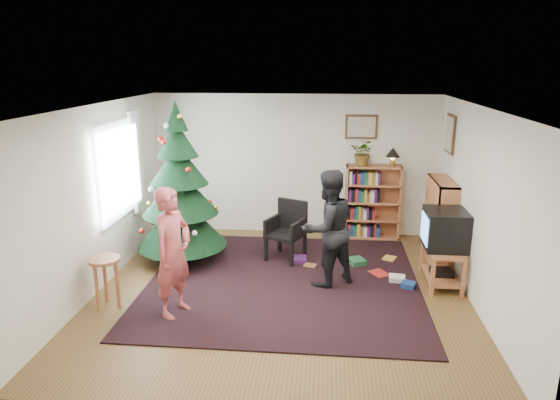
# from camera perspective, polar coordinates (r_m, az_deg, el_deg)

# --- Properties ---
(floor) EXTENTS (5.00, 5.00, 0.00)m
(floor) POSITION_cam_1_polar(r_m,az_deg,el_deg) (6.94, 0.18, -10.40)
(floor) COLOR brown
(floor) RESTS_ON ground
(ceiling) EXTENTS (5.00, 5.00, 0.00)m
(ceiling) POSITION_cam_1_polar(r_m,az_deg,el_deg) (6.26, 0.20, 10.61)
(ceiling) COLOR white
(ceiling) RESTS_ON wall_back
(wall_back) EXTENTS (5.00, 0.02, 2.50)m
(wall_back) POSITION_cam_1_polar(r_m,az_deg,el_deg) (8.91, 1.67, 4.00)
(wall_back) COLOR silver
(wall_back) RESTS_ON floor
(wall_front) EXTENTS (5.00, 0.02, 2.50)m
(wall_front) POSITION_cam_1_polar(r_m,az_deg,el_deg) (4.16, -3.02, -10.00)
(wall_front) COLOR silver
(wall_front) RESTS_ON floor
(wall_left) EXTENTS (0.02, 5.00, 2.50)m
(wall_left) POSITION_cam_1_polar(r_m,az_deg,el_deg) (7.16, -20.16, 0.11)
(wall_left) COLOR silver
(wall_left) RESTS_ON floor
(wall_right) EXTENTS (0.02, 5.00, 2.50)m
(wall_right) POSITION_cam_1_polar(r_m,az_deg,el_deg) (6.75, 21.84, -0.97)
(wall_right) COLOR silver
(wall_right) RESTS_ON floor
(rug) EXTENTS (3.80, 3.60, 0.02)m
(rug) POSITION_cam_1_polar(r_m,az_deg,el_deg) (7.21, 0.40, -9.29)
(rug) COLOR black
(rug) RESTS_ON floor
(window_pane) EXTENTS (0.04, 1.20, 1.40)m
(window_pane) POSITION_cam_1_polar(r_m,az_deg,el_deg) (7.62, -18.24, 3.12)
(window_pane) COLOR silver
(window_pane) RESTS_ON wall_left
(curtain) EXTENTS (0.06, 0.35, 1.60)m
(curtain) POSITION_cam_1_polar(r_m,az_deg,el_deg) (8.24, -16.07, 4.19)
(curtain) COLOR white
(curtain) RESTS_ON wall_left
(picture_back) EXTENTS (0.55, 0.03, 0.42)m
(picture_back) POSITION_cam_1_polar(r_m,az_deg,el_deg) (8.77, 9.29, 8.26)
(picture_back) COLOR #4C3319
(picture_back) RESTS_ON wall_back
(picture_right) EXTENTS (0.03, 0.50, 0.60)m
(picture_right) POSITION_cam_1_polar(r_m,az_deg,el_deg) (8.26, 18.88, 7.17)
(picture_right) COLOR #4C3319
(picture_right) RESTS_ON wall_right
(christmas_tree) EXTENTS (1.38, 1.38, 2.50)m
(christmas_tree) POSITION_cam_1_polar(r_m,az_deg,el_deg) (7.76, -11.35, 0.33)
(christmas_tree) COLOR #3F2816
(christmas_tree) RESTS_ON rug
(bookshelf_back) EXTENTS (0.95, 0.30, 1.30)m
(bookshelf_back) POSITION_cam_1_polar(r_m,az_deg,el_deg) (8.92, 10.53, -0.13)
(bookshelf_back) COLOR #C77647
(bookshelf_back) RESTS_ON floor
(bookshelf_right) EXTENTS (0.30, 0.95, 1.30)m
(bookshelf_right) POSITION_cam_1_polar(r_m,az_deg,el_deg) (8.13, 17.77, -2.18)
(bookshelf_right) COLOR #C77647
(bookshelf_right) RESTS_ON floor
(tv_stand) EXTENTS (0.46, 0.83, 0.55)m
(tv_stand) POSITION_cam_1_polar(r_m,az_deg,el_deg) (7.40, 18.04, -6.81)
(tv_stand) COLOR #C77647
(tv_stand) RESTS_ON floor
(crt_tv) EXTENTS (0.56, 0.61, 0.53)m
(crt_tv) POSITION_cam_1_polar(r_m,az_deg,el_deg) (7.23, 18.35, -3.18)
(crt_tv) COLOR black
(crt_tv) RESTS_ON tv_stand
(armchair) EXTENTS (0.68, 0.70, 0.94)m
(armchair) POSITION_cam_1_polar(r_m,az_deg,el_deg) (7.89, 0.70, -3.18)
(armchair) COLOR black
(armchair) RESTS_ON rug
(stool) EXTENTS (0.40, 0.40, 0.66)m
(stool) POSITION_cam_1_polar(r_m,az_deg,el_deg) (6.72, -19.36, -7.47)
(stool) COLOR #C77647
(stool) RESTS_ON floor
(person_standing) EXTENTS (0.58, 0.69, 1.63)m
(person_standing) POSITION_cam_1_polar(r_m,az_deg,el_deg) (6.19, -12.15, -5.90)
(person_standing) COLOR #B44849
(person_standing) RESTS_ON rug
(person_by_chair) EXTENTS (1.02, 0.98, 1.65)m
(person_by_chair) POSITION_cam_1_polar(r_m,az_deg,el_deg) (6.88, 5.47, -3.28)
(person_by_chair) COLOR black
(person_by_chair) RESTS_ON rug
(potted_plant) EXTENTS (0.51, 0.48, 0.46)m
(potted_plant) POSITION_cam_1_polar(r_m,az_deg,el_deg) (8.71, 9.50, 5.39)
(potted_plant) COLOR gray
(potted_plant) RESTS_ON bookshelf_back
(table_lamp) EXTENTS (0.24, 0.24, 0.32)m
(table_lamp) POSITION_cam_1_polar(r_m,az_deg,el_deg) (8.76, 12.77, 5.19)
(table_lamp) COLOR #A57F33
(table_lamp) RESTS_ON bookshelf_back
(floor_clutter) EXTENTS (1.75, 1.21, 0.08)m
(floor_clutter) POSITION_cam_1_polar(r_m,az_deg,el_deg) (7.66, 9.32, -7.71)
(floor_clutter) COLOR #A51E19
(floor_clutter) RESTS_ON rug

